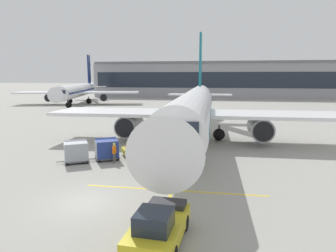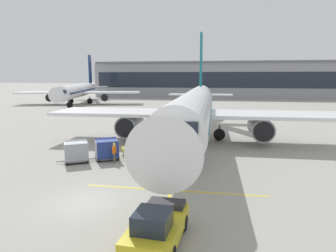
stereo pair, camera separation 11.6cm
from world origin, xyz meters
The scene contains 15 objects.
ground_plane centered at (0.00, 0.00, 0.00)m, with size 600.00×600.00×0.00m, color #9E9B93.
parked_airplane centered at (4.96, 18.03, 3.68)m, with size 32.28×42.46×14.23m.
belt_loader centered at (0.72, 11.26, 0.92)m, with size 5.12×3.44×3.42m.
baggage_cart_lead centered at (-2.02, 9.00, 1.00)m, with size 2.76×2.38×1.91m.
baggage_cart_second centered at (-4.31, 7.72, 1.00)m, with size 2.76×2.38×1.91m.
pushback_tug centered at (5.17, -3.72, 0.83)m, with size 2.41×4.54×1.83m.
ground_crew_by_loader centered at (-0.10, 9.01, 1.00)m, with size 0.43×0.45×1.74m.
ground_crew_by_carts centered at (-1.02, 8.15, 1.00)m, with size 0.25×0.57×1.74m.
ground_crew_marshaller centered at (-2.21, 9.36, 1.00)m, with size 0.55×0.35×1.74m.
ground_crew_wingwalker centered at (-0.06, 10.09, 1.00)m, with size 0.39×0.51×1.74m.
safety_cone_engine_keepout centered at (-1.45, 17.92, 0.39)m, with size 0.71×0.71×0.79m.
apron_guidance_line_lead_in centered at (4.85, 17.28, 0.00)m, with size 0.20×110.00×0.01m.
apron_guidance_line_stop_bar centered at (4.97, 2.64, 0.00)m, with size 12.00×0.20×0.01m.
terminal_building centered at (12.31, 94.79, 6.18)m, with size 97.27×14.92×12.47m.
distant_airplane centered at (-29.38, 60.38, 3.52)m, with size 32.93×40.94×14.06m.
Camera 2 is at (7.70, -15.83, 7.35)m, focal length 32.19 mm.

